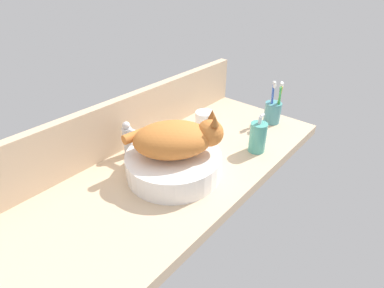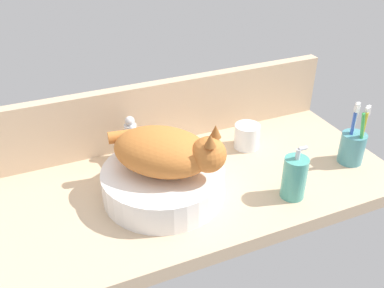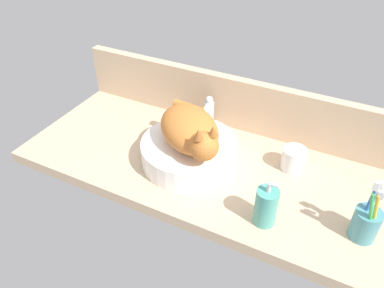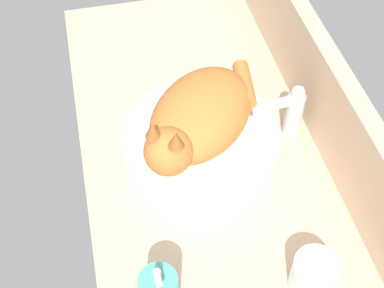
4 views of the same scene
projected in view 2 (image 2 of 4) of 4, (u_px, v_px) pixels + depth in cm
name	position (u px, v px, depth cm)	size (l,w,h in cm)	color
ground_plane	(175.00, 192.00, 116.25)	(121.61, 52.01, 4.00)	#D1B28E
backsplash_panel	(145.00, 115.00, 128.96)	(121.61, 3.60, 19.69)	#CCAD8C
sink_basin	(163.00, 182.00, 110.19)	(31.54, 31.54, 7.77)	white
cat	(167.00, 151.00, 104.84)	(29.96, 29.36, 14.00)	#CC7533
faucet	(133.00, 138.00, 122.60)	(4.06, 11.86, 13.60)	silver
soap_dispenser	(294.00, 177.00, 108.58)	(6.22, 6.22, 14.76)	teal
toothbrush_cup	(353.00, 146.00, 122.58)	(7.07, 7.07, 18.71)	teal
water_glass	(247.00, 138.00, 130.61)	(7.76, 7.76, 7.50)	white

